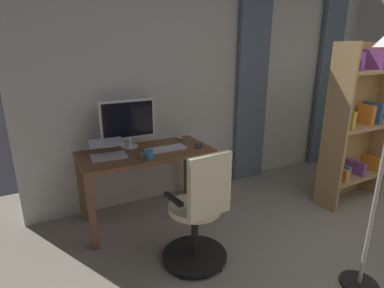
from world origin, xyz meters
TOP-DOWN VIEW (x-y plane):
  - back_room_partition at (0.00, -2.84)m, footprint 4.90×0.10m
  - curtain_left_panel at (-1.82, -2.73)m, footprint 0.41×0.06m
  - curtain_right_panel at (-0.37, -2.73)m, footprint 0.47×0.06m
  - desk at (1.26, -2.36)m, footprint 1.32×0.65m
  - office_chair at (1.15, -1.45)m, footprint 0.56×0.56m
  - computer_monitor at (1.36, -2.57)m, footprint 0.57×0.18m
  - computer_keyboard at (1.07, -2.29)m, footprint 0.41×0.15m
  - laptop at (1.64, -2.38)m, footprint 0.35×0.33m
  - computer_mouse at (0.78, -2.57)m, footprint 0.06×0.10m
  - cell_phone_face_up at (0.72, -2.24)m, footprint 0.14×0.16m
  - mug_coffee at (1.32, -2.12)m, footprint 0.12×0.08m
  - bookshelf at (-1.04, -1.66)m, footprint 0.90×0.30m

SIDE VIEW (x-z plane):
  - office_chair at x=1.15m, z-range -0.04..0.98m
  - desk at x=1.26m, z-range 0.27..1.03m
  - cell_phone_face_up at x=0.72m, z-range 0.76..0.77m
  - computer_keyboard at x=1.07m, z-range 0.76..0.78m
  - computer_mouse at x=0.78m, z-range 0.76..0.79m
  - mug_coffee at x=1.32m, z-range 0.76..0.84m
  - laptop at x=1.64m, z-range 0.74..0.88m
  - bookshelf at x=-1.04m, z-range 0.02..1.84m
  - computer_monitor at x=1.36m, z-range 0.79..1.29m
  - curtain_left_panel at x=-1.82m, z-range 0.00..2.61m
  - curtain_right_panel at x=-0.37m, z-range 0.00..2.61m
  - back_room_partition at x=0.00m, z-range 0.00..2.81m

